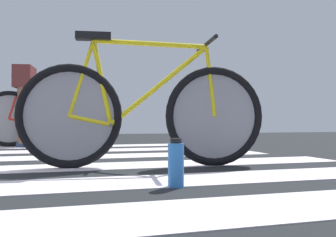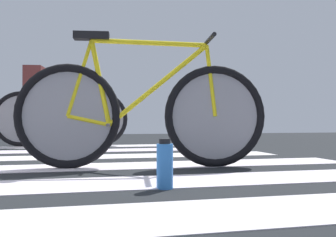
# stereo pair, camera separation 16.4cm
# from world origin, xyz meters

# --- Properties ---
(bicycle_1_of_3) EXTENTS (1.73, 0.53, 0.93)m
(bicycle_1_of_3) POSITION_xyz_m (1.05, -0.36, 0.41)
(bicycle_1_of_3) COLOR black
(bicycle_1_of_3) RESTS_ON ground
(bicycle_3_of_3) EXTENTS (1.73, 0.52, 0.93)m
(bicycle_3_of_3) POSITION_xyz_m (0.39, 2.18, 0.41)
(bicycle_3_of_3) COLOR black
(bicycle_3_of_3) RESTS_ON ground
(cyclist_3_of_3) EXTENTS (0.36, 0.44, 1.03)m
(cyclist_3_of_3) POSITION_xyz_m (0.09, 2.22, 0.69)
(cyclist_3_of_3) COLOR brown
(cyclist_3_of_3) RESTS_ON ground
(water_bottle) EXTENTS (0.08, 0.08, 0.24)m
(water_bottle) POSITION_xyz_m (1.03, -1.19, 0.13)
(water_bottle) COLOR #3783E0
(water_bottle) RESTS_ON ground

